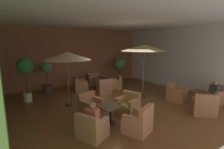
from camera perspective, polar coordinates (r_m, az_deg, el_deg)
ground_plane at (r=8.24m, az=1.73°, el=-9.38°), size 9.12×8.92×0.02m
wall_back_brick at (r=11.69m, az=-10.82°, el=5.63°), size 9.12×0.08×3.70m
wall_right_plain at (r=11.04m, az=21.45°, el=4.84°), size 0.08×8.92×3.70m
ceiling_slab at (r=7.82m, az=1.88°, el=17.42°), size 9.12×8.92×0.06m
cafe_table_front_left at (r=10.42m, az=-4.75°, el=-2.18°), size 0.75×0.75×0.66m
armchair_front_left_north at (r=9.48m, az=-2.67°, el=-4.61°), size 0.85×0.84×0.88m
armchair_front_left_east at (r=10.61m, az=1.06°, el=-3.09°), size 1.01×0.98×0.81m
armchair_front_left_south at (r=11.48m, az=-5.88°, el=-2.10°), size 0.97×0.91×0.81m
armchair_front_left_west at (r=10.25m, az=-10.52°, el=-3.72°), size 0.91×0.92×0.82m
cafe_table_front_right at (r=6.02m, az=-0.49°, el=-11.46°), size 0.80×0.80×0.66m
armchair_front_right_north at (r=6.83m, az=-7.15°, el=-10.77°), size 0.95×0.96×0.85m
armchair_front_right_east at (r=5.31m, az=-6.73°, el=-17.39°), size 0.99×1.01×0.80m
armchair_front_right_south at (r=5.61m, az=8.91°, el=-15.62°), size 1.02×0.99×0.91m
armchair_front_right_west at (r=6.89m, az=5.34°, el=-10.49°), size 0.93×0.96×0.86m
cafe_table_mid_center at (r=8.59m, az=27.10°, el=-6.09°), size 0.72×0.72×0.66m
armchair_mid_center_north at (r=7.68m, az=28.42°, el=-9.54°), size 1.07×1.08×0.90m
armchair_mid_center_east at (r=9.44m, az=31.07°, el=-6.25°), size 0.90×0.85×0.86m
armchair_mid_center_south at (r=8.94m, az=20.63°, el=-6.24°), size 0.90×0.95×0.83m
patio_umbrella_tall_red at (r=7.65m, az=-14.81°, el=5.88°), size 2.06×2.06×2.41m
patio_umbrella_center_beige at (r=8.72m, az=10.61°, el=8.64°), size 2.31×2.31×2.72m
potted_tree_left_corner at (r=12.07m, az=2.63°, el=3.19°), size 0.83×0.83×1.78m
potted_tree_mid_left at (r=10.25m, az=-21.04°, el=0.20°), size 0.61×0.61×1.75m
potted_tree_mid_right at (r=8.97m, az=-26.96°, el=1.29°), size 0.76×0.76×2.11m
patron_blue_shirt at (r=5.16m, az=-6.56°, el=-13.14°), size 0.37×0.44×0.70m
patron_by_window at (r=9.32m, az=31.12°, el=-4.10°), size 0.31×0.43×0.63m
iced_drink_cup at (r=10.31m, az=-4.05°, el=-1.22°), size 0.08×0.08×0.11m
open_laptop at (r=10.29m, az=-3.99°, el=-1.26°), size 0.36×0.31×0.20m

